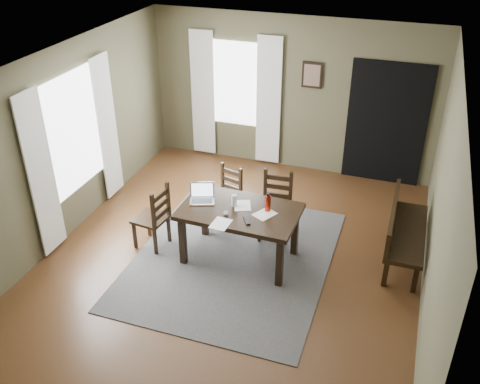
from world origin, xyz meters
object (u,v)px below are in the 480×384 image
at_px(dining_table, 240,216).
at_px(laptop, 202,196).
at_px(chair_back_left, 227,196).
at_px(chair_back_right, 275,206).
at_px(water_bottle, 268,203).
at_px(bench, 402,228).
at_px(chair_end, 154,218).

bearing_deg(dining_table, laptop, 173.81).
distance_m(chair_back_left, chair_back_right, 0.80).
bearing_deg(water_bottle, chair_back_left, 139.50).
xyz_separation_m(dining_table, bench, (2.06, 0.70, -0.19)).
bearing_deg(bench, chair_back_left, 87.31).
bearing_deg(water_bottle, dining_table, -164.66).
bearing_deg(chair_end, water_bottle, 104.84).
distance_m(chair_back_left, laptop, 0.85).
height_order(dining_table, laptop, laptop).
relative_size(dining_table, chair_end, 1.63).
height_order(chair_back_left, water_bottle, water_bottle).
height_order(chair_back_right, laptop, laptop).
bearing_deg(bench, dining_table, 108.72).
distance_m(chair_end, chair_back_right, 1.74).
height_order(dining_table, water_bottle, water_bottle).
height_order(dining_table, bench, bench).
distance_m(chair_end, laptop, 0.79).
xyz_separation_m(chair_back_left, bench, (2.55, -0.12, 0.06)).
distance_m(laptop, water_bottle, 0.92).
distance_m(dining_table, chair_end, 1.25).
bearing_deg(chair_end, bench, 111.06).
xyz_separation_m(chair_back_right, water_bottle, (0.05, -0.61, 0.42)).
bearing_deg(water_bottle, bench, 19.41).
relative_size(bench, water_bottle, 5.79).
height_order(chair_end, chair_back_left, chair_end).
xyz_separation_m(bench, laptop, (-2.62, -0.62, 0.34)).
height_order(dining_table, chair_end, chair_end).
bearing_deg(water_bottle, laptop, -178.64).
distance_m(bench, water_bottle, 1.85).
relative_size(chair_back_right, water_bottle, 3.83).
height_order(bench, laptop, laptop).
height_order(chair_back_left, bench, chair_back_left).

